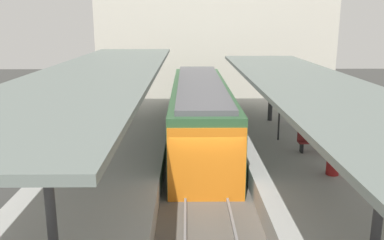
# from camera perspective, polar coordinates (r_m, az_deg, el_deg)

# --- Properties ---
(ground_plane) EXTENTS (80.00, 80.00, 0.00)m
(ground_plane) POSITION_cam_1_polar(r_m,az_deg,el_deg) (14.91, 1.90, -10.95)
(ground_plane) COLOR #383835
(platform_left) EXTENTS (4.40, 28.00, 1.00)m
(platform_left) POSITION_cam_1_polar(r_m,az_deg,el_deg) (15.03, -12.90, -9.03)
(platform_left) COLOR #9E9E99
(platform_left) RESTS_ON ground_plane
(platform_right) EXTENTS (4.40, 28.00, 1.00)m
(platform_right) POSITION_cam_1_polar(r_m,az_deg,el_deg) (15.36, 16.39, -8.75)
(platform_right) COLOR #9E9E99
(platform_right) RESTS_ON ground_plane
(track_ballast) EXTENTS (3.20, 28.00, 0.20)m
(track_ballast) POSITION_cam_1_polar(r_m,az_deg,el_deg) (14.87, 1.90, -10.60)
(track_ballast) COLOR #59544C
(track_ballast) RESTS_ON ground_plane
(rail_near_side) EXTENTS (0.08, 28.00, 0.14)m
(rail_near_side) POSITION_cam_1_polar(r_m,az_deg,el_deg) (14.79, -0.93, -10.02)
(rail_near_side) COLOR slate
(rail_near_side) RESTS_ON track_ballast
(rail_far_side) EXTENTS (0.08, 28.00, 0.14)m
(rail_far_side) POSITION_cam_1_polar(r_m,az_deg,el_deg) (14.85, 4.72, -9.96)
(rail_far_side) COLOR slate
(rail_far_side) RESTS_ON track_ballast
(commuter_train) EXTENTS (2.78, 14.11, 3.10)m
(commuter_train) POSITION_cam_1_polar(r_m,az_deg,el_deg) (20.43, 1.14, 1.03)
(commuter_train) COLOR #2D5633
(commuter_train) RESTS_ON track_ballast
(canopy_left) EXTENTS (4.18, 21.00, 3.51)m
(canopy_left) POSITION_cam_1_polar(r_m,az_deg,el_deg) (15.37, -12.61, 6.53)
(canopy_left) COLOR #333335
(canopy_left) RESTS_ON platform_left
(canopy_right) EXTENTS (4.18, 21.00, 3.09)m
(canopy_right) POSITION_cam_1_polar(r_m,az_deg,el_deg) (15.74, 15.79, 4.99)
(canopy_right) COLOR #333335
(canopy_right) RESTS_ON platform_right
(platform_bench) EXTENTS (1.40, 0.41, 0.86)m
(platform_bench) POSITION_cam_1_polar(r_m,az_deg,el_deg) (17.33, 16.83, -2.81)
(platform_bench) COLOR black
(platform_bench) RESTS_ON platform_right
(platform_sign) EXTENTS (0.90, 0.08, 2.21)m
(platform_sign) POSITION_cam_1_polar(r_m,az_deg,el_deg) (18.38, 12.19, 2.13)
(platform_sign) COLOR #262628
(platform_sign) RESTS_ON platform_right
(litter_bin) EXTENTS (0.44, 0.44, 0.80)m
(litter_bin) POSITION_cam_1_polar(r_m,az_deg,el_deg) (15.04, 19.12, -5.78)
(litter_bin) COLOR maroon
(litter_bin) RESTS_ON platform_right
(passenger_near_bench) EXTENTS (0.36, 0.36, 1.69)m
(passenger_near_bench) POSITION_cam_1_polar(r_m,az_deg,el_deg) (21.17, 14.45, 1.46)
(passenger_near_bench) COLOR navy
(passenger_near_bench) RESTS_ON platform_right
(station_building_backdrop) EXTENTS (18.00, 6.00, 11.00)m
(station_building_backdrop) POSITION_cam_1_polar(r_m,az_deg,el_deg) (33.61, 3.12, 12.52)
(station_building_backdrop) COLOR beige
(station_building_backdrop) RESTS_ON ground_plane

